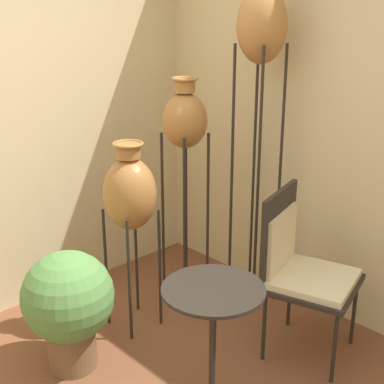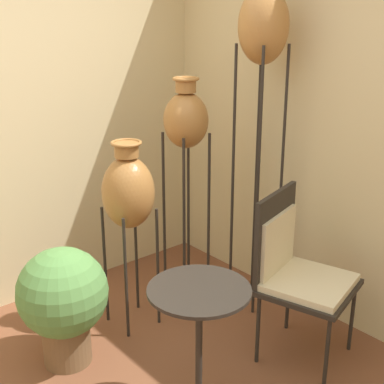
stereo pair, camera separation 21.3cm
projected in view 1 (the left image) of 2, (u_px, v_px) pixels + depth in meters
name	position (u px, v px, depth m)	size (l,w,h in m)	color
wall_right	(355.00, 124.00, 3.35)	(0.06, 7.29, 2.70)	beige
vase_stand_tall	(262.00, 33.00, 3.35)	(0.32, 0.32, 2.24)	#28231E
vase_stand_medium	(185.00, 124.00, 3.54)	(0.30, 0.30, 1.62)	#28231E
vase_stand_short	(130.00, 194.00, 3.35)	(0.34, 0.34, 1.27)	#28231E
chair	(300.00, 264.00, 3.22)	(0.63, 0.63, 1.03)	#28231E
side_table	(213.00, 325.00, 2.66)	(0.51, 0.51, 0.76)	#28231E
potted_plant	(68.00, 303.00, 3.09)	(0.54, 0.54, 0.74)	brown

